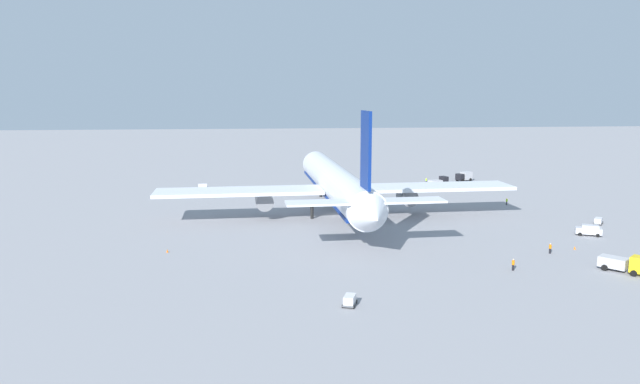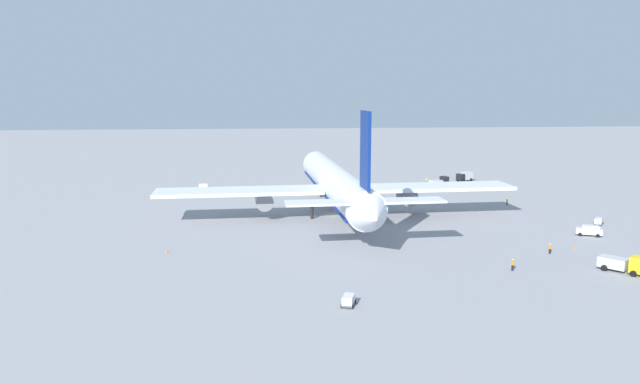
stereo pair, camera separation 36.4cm
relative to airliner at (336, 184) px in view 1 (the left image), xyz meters
name	(u,v)px [view 1 (the left image)]	position (x,y,z in m)	size (l,w,h in m)	color
ground_plane	(335,215)	(1.29, -0.01, -6.89)	(600.00, 600.00, 0.00)	gray
airliner	(336,184)	(0.00, 0.00, 0.00)	(75.07, 74.31, 22.95)	silver
service_truck_0	(439,182)	(35.11, -33.33, -5.53)	(4.04, 5.73, 2.84)	black
service_truck_1	(464,176)	(44.74, -43.98, -5.43)	(4.13, 5.32, 2.67)	black
service_truck_2	(624,263)	(-42.92, -36.54, -5.57)	(6.15, 5.70, 2.68)	yellow
service_van	(589,230)	(-21.55, -43.79, -5.86)	(3.59, 4.83, 1.97)	silver
baggage_cart_0	(350,300)	(-52.14, 5.15, -6.18)	(3.23, 2.23, 1.29)	#595B60
baggage_cart_1	(203,186)	(39.51, 31.39, -6.20)	(1.65, 3.45, 1.25)	#26598C
baggage_cart_2	(598,221)	(-12.88, -50.89, -6.21)	(3.12, 2.82, 1.22)	gray
ground_worker_0	(550,248)	(-32.34, -30.82, -6.03)	(0.45, 0.45, 1.70)	black
ground_worker_1	(426,181)	(41.49, -31.58, -6.08)	(0.55, 0.55, 1.60)	#3F3F47
ground_worker_2	(507,201)	(8.12, -41.07, -6.08)	(0.56, 0.56, 1.61)	#3F3F47
ground_worker_3	(513,265)	(-40.54, -20.91, -5.98)	(0.49, 0.49, 1.78)	black
traffic_cone_0	(575,248)	(-30.41, -36.15, -6.62)	(0.36, 0.36, 0.55)	orange
traffic_cone_1	(167,251)	(-25.30, 31.12, -6.62)	(0.36, 0.36, 0.55)	orange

